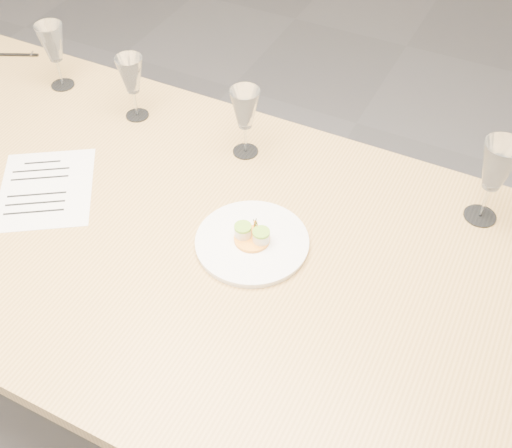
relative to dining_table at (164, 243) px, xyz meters
The scene contains 9 objects.
ground 0.68m from the dining_table, ahead, with size 7.00×7.00×0.00m, color slate.
dining_table is the anchor object (origin of this frame).
dinner_plate 0.24m from the dining_table, ahead, with size 0.26×0.26×0.07m.
recipe_sheet 0.33m from the dining_table, behind, with size 0.35×0.36×0.00m.
ballpoint_pen 0.91m from the dining_table, 152.15° to the left, with size 0.12×0.06×0.01m.
wine_glass_0 0.71m from the dining_table, 148.07° to the left, with size 0.08×0.08×0.20m.
wine_glass_1 0.48m from the dining_table, 131.13° to the left, with size 0.07×0.07×0.19m.
wine_glass_2 0.39m from the dining_table, 80.02° to the left, with size 0.08×0.08×0.19m.
wine_glass_3 0.79m from the dining_table, 28.52° to the left, with size 0.09×0.09×0.22m.
Camera 1 is at (0.67, -0.84, 1.83)m, focal length 45.00 mm.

